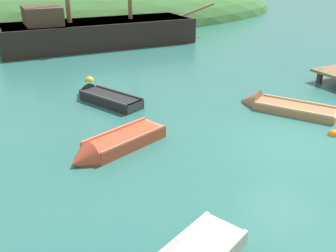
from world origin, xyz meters
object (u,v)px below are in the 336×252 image
(rowboat_far, at_px, (113,147))
(buoy_yellow, at_px, (90,81))
(rowboat_outer_left, at_px, (103,98))
(sailing_ship, at_px, (97,37))
(rowboat_near_dock, at_px, (278,107))
(buoy_orange, at_px, (333,135))

(rowboat_far, height_order, buoy_yellow, rowboat_far)
(rowboat_far, distance_m, rowboat_outer_left, 4.55)
(rowboat_far, xyz_separation_m, rowboat_outer_left, (1.08, 4.42, 0.00))
(sailing_ship, height_order, rowboat_near_dock, sailing_ship)
(buoy_orange, bearing_deg, buoy_yellow, 119.85)
(sailing_ship, relative_size, rowboat_far, 4.45)
(rowboat_outer_left, xyz_separation_m, buoy_yellow, (0.31, 3.13, -0.13))
(sailing_ship, xyz_separation_m, rowboat_near_dock, (2.82, -14.84, -0.54))
(sailing_ship, bearing_deg, buoy_yellow, -108.84)
(rowboat_near_dock, bearing_deg, rowboat_outer_left, 23.82)
(rowboat_near_dock, distance_m, buoy_orange, 2.71)
(sailing_ship, xyz_separation_m, rowboat_outer_left, (-3.10, -10.87, -0.49))
(rowboat_outer_left, xyz_separation_m, rowboat_near_dock, (5.92, -3.97, -0.05))
(rowboat_near_dock, xyz_separation_m, buoy_yellow, (-5.60, 7.09, -0.08))
(rowboat_far, bearing_deg, rowboat_outer_left, -123.87)
(rowboat_outer_left, bearing_deg, sailing_ship, -40.07)
(rowboat_far, bearing_deg, buoy_yellow, -120.61)
(sailing_ship, relative_size, rowboat_outer_left, 4.36)
(rowboat_near_dock, height_order, buoy_orange, rowboat_near_dock)
(sailing_ship, height_order, buoy_orange, sailing_ship)
(rowboat_outer_left, relative_size, rowboat_near_dock, 0.95)
(buoy_yellow, xyz_separation_m, buoy_orange, (5.63, -9.80, 0.00))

